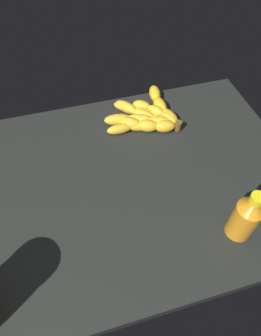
% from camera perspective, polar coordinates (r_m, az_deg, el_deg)
% --- Properties ---
extents(ground_plane, '(0.92, 0.64, 0.03)m').
position_cam_1_polar(ground_plane, '(0.77, -1.22, -3.09)').
color(ground_plane, black).
extents(banana_bunch, '(0.22, 0.21, 0.04)m').
position_cam_1_polar(banana_bunch, '(0.89, 3.51, 10.03)').
color(banana_bunch, yellow).
rests_on(banana_bunch, ground_plane).
extents(honey_bottle, '(0.06, 0.06, 0.15)m').
position_cam_1_polar(honey_bottle, '(0.67, 21.61, -8.82)').
color(honey_bottle, orange).
rests_on(honey_bottle, ground_plane).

